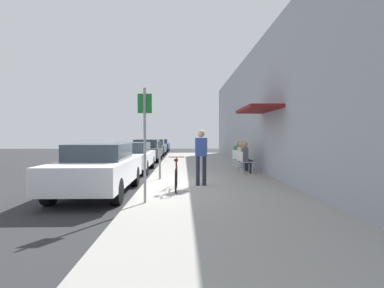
{
  "coord_description": "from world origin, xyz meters",
  "views": [
    {
      "loc": [
        1.27,
        -9.67,
        1.64
      ],
      "look_at": [
        1.77,
        7.83,
        1.18
      ],
      "focal_mm": 28.72,
      "sensor_mm": 36.0,
      "label": 1
    }
  ],
  "objects_px": {
    "parked_car_3": "(155,147)",
    "seated_patron_0": "(246,156)",
    "parked_car_0": "(99,168)",
    "pedestrian_standing": "(201,153)",
    "seated_patron_2": "(239,154)",
    "parked_car_2": "(147,150)",
    "street_sign": "(145,136)",
    "bicycle_0": "(176,177)",
    "parked_car_4": "(160,145)",
    "cafe_chair_2": "(237,158)",
    "parking_meter": "(160,157)",
    "seated_patron_1": "(243,155)",
    "cafe_chair_1": "(241,159)",
    "cafe_chair_0": "(245,161)",
    "parked_car_1": "(132,156)"
  },
  "relations": [
    {
      "from": "parking_meter",
      "to": "street_sign",
      "type": "bearing_deg",
      "value": -90.76
    },
    {
      "from": "cafe_chair_1",
      "to": "seated_patron_2",
      "type": "bearing_deg",
      "value": 86.61
    },
    {
      "from": "parked_car_0",
      "to": "seated_patron_1",
      "type": "bearing_deg",
      "value": 42.0
    },
    {
      "from": "parked_car_3",
      "to": "parked_car_4",
      "type": "relative_size",
      "value": 1.0
    },
    {
      "from": "parked_car_3",
      "to": "seated_patron_1",
      "type": "relative_size",
      "value": 3.41
    },
    {
      "from": "parked_car_4",
      "to": "seated_patron_0",
      "type": "relative_size",
      "value": 3.41
    },
    {
      "from": "parked_car_0",
      "to": "seated_patron_2",
      "type": "distance_m",
      "value": 7.32
    },
    {
      "from": "cafe_chair_2",
      "to": "seated_patron_2",
      "type": "bearing_deg",
      "value": 18.37
    },
    {
      "from": "parked_car_0",
      "to": "parked_car_3",
      "type": "distance_m",
      "value": 16.89
    },
    {
      "from": "parked_car_4",
      "to": "bicycle_0",
      "type": "height_order",
      "value": "parked_car_4"
    },
    {
      "from": "bicycle_0",
      "to": "seated_patron_2",
      "type": "bearing_deg",
      "value": 63.18
    },
    {
      "from": "parked_car_2",
      "to": "seated_patron_1",
      "type": "relative_size",
      "value": 3.41
    },
    {
      "from": "parking_meter",
      "to": "seated_patron_0",
      "type": "bearing_deg",
      "value": 25.31
    },
    {
      "from": "bicycle_0",
      "to": "seated_patron_1",
      "type": "relative_size",
      "value": 1.33
    },
    {
      "from": "parked_car_1",
      "to": "parked_car_4",
      "type": "distance_m",
      "value": 17.68
    },
    {
      "from": "seated_patron_0",
      "to": "seated_patron_2",
      "type": "relative_size",
      "value": 1.0
    },
    {
      "from": "parked_car_0",
      "to": "seated_patron_1",
      "type": "relative_size",
      "value": 3.41
    },
    {
      "from": "seated_patron_2",
      "to": "pedestrian_standing",
      "type": "xyz_separation_m",
      "value": [
        -2.01,
        -4.76,
        0.3
      ]
    },
    {
      "from": "parking_meter",
      "to": "cafe_chair_2",
      "type": "height_order",
      "value": "parking_meter"
    },
    {
      "from": "parked_car_2",
      "to": "cafe_chair_0",
      "type": "bearing_deg",
      "value": -57.63
    },
    {
      "from": "cafe_chair_1",
      "to": "seated_patron_2",
      "type": "distance_m",
      "value": 1.01
    },
    {
      "from": "street_sign",
      "to": "cafe_chair_1",
      "type": "xyz_separation_m",
      "value": [
        3.37,
        6.14,
        -1.02
      ]
    },
    {
      "from": "parked_car_3",
      "to": "seated_patron_2",
      "type": "bearing_deg",
      "value": -66.75
    },
    {
      "from": "cafe_chair_1",
      "to": "seated_patron_2",
      "type": "relative_size",
      "value": 0.67
    },
    {
      "from": "seated_patron_0",
      "to": "cafe_chair_0",
      "type": "bearing_deg",
      "value": 179.31
    },
    {
      "from": "seated_patron_0",
      "to": "seated_patron_1",
      "type": "xyz_separation_m",
      "value": [
        0.0,
        0.77,
        0.0
      ]
    },
    {
      "from": "parked_car_1",
      "to": "parking_meter",
      "type": "distance_m",
      "value": 3.72
    },
    {
      "from": "parked_car_3",
      "to": "bicycle_0",
      "type": "height_order",
      "value": "parked_car_3"
    },
    {
      "from": "parked_car_0",
      "to": "bicycle_0",
      "type": "xyz_separation_m",
      "value": [
        2.17,
        -0.04,
        -0.26
      ]
    },
    {
      "from": "parking_meter",
      "to": "pedestrian_standing",
      "type": "relative_size",
      "value": 0.78
    },
    {
      "from": "parked_car_0",
      "to": "pedestrian_standing",
      "type": "xyz_separation_m",
      "value": [
        2.91,
        0.66,
        0.38
      ]
    },
    {
      "from": "parked_car_0",
      "to": "cafe_chair_2",
      "type": "height_order",
      "value": "parked_car_0"
    },
    {
      "from": "street_sign",
      "to": "pedestrian_standing",
      "type": "xyz_separation_m",
      "value": [
        1.41,
        2.38,
        -0.52
      ]
    },
    {
      "from": "parked_car_0",
      "to": "street_sign",
      "type": "bearing_deg",
      "value": -48.9
    },
    {
      "from": "street_sign",
      "to": "bicycle_0",
      "type": "bearing_deg",
      "value": 68.23
    },
    {
      "from": "cafe_chair_2",
      "to": "parking_meter",
      "type": "bearing_deg",
      "value": -134.95
    },
    {
      "from": "parked_car_4",
      "to": "parking_meter",
      "type": "height_order",
      "value": "parking_meter"
    },
    {
      "from": "parked_car_4",
      "to": "parked_car_0",
      "type": "bearing_deg",
      "value": -90.0
    },
    {
      "from": "parked_car_3",
      "to": "cafe_chair_1",
      "type": "relative_size",
      "value": 5.06
    },
    {
      "from": "parking_meter",
      "to": "bicycle_0",
      "type": "relative_size",
      "value": 0.77
    },
    {
      "from": "bicycle_0",
      "to": "cafe_chair_0",
      "type": "height_order",
      "value": "bicycle_0"
    },
    {
      "from": "cafe_chair_1",
      "to": "pedestrian_standing",
      "type": "xyz_separation_m",
      "value": [
        -1.96,
        -3.77,
        0.5
      ]
    },
    {
      "from": "bicycle_0",
      "to": "cafe_chair_1",
      "type": "distance_m",
      "value": 5.22
    },
    {
      "from": "cafe_chair_2",
      "to": "pedestrian_standing",
      "type": "bearing_deg",
      "value": -112.44
    },
    {
      "from": "parked_car_2",
      "to": "seated_patron_1",
      "type": "xyz_separation_m",
      "value": [
        4.93,
        -6.91,
        0.09
      ]
    },
    {
      "from": "parked_car_3",
      "to": "seated_patron_0",
      "type": "xyz_separation_m",
      "value": [
        4.93,
        -13.22,
        0.11
      ]
    },
    {
      "from": "seated_patron_2",
      "to": "parked_car_2",
      "type": "bearing_deg",
      "value": 129.73
    },
    {
      "from": "parked_car_2",
      "to": "parked_car_3",
      "type": "relative_size",
      "value": 1.0
    },
    {
      "from": "parked_car_2",
      "to": "pedestrian_standing",
      "type": "distance_m",
      "value": 11.09
    },
    {
      "from": "parking_meter",
      "to": "bicycle_0",
      "type": "height_order",
      "value": "parking_meter"
    }
  ]
}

